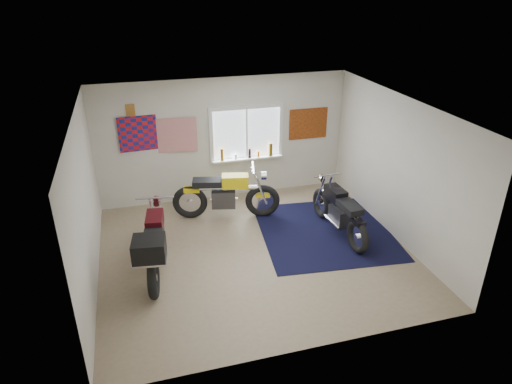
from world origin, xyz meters
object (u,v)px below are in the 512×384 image
object	(u,v)px
yellow_triumph	(226,196)
black_chrome_bike	(339,212)
navy_rug	(325,231)
maroon_tourer	(154,245)

from	to	relation	value
yellow_triumph	black_chrome_bike	distance (m)	2.33
navy_rug	yellow_triumph	xyz separation A→B (m)	(-1.75, 1.15, 0.49)
navy_rug	black_chrome_bike	size ratio (longest dim) A/B	1.26
yellow_triumph	maroon_tourer	xyz separation A→B (m)	(-1.57, -1.69, 0.09)
black_chrome_bike	maroon_tourer	distance (m)	3.55
navy_rug	black_chrome_bike	bearing A→B (deg)	-28.44
navy_rug	yellow_triumph	bearing A→B (deg)	146.78
navy_rug	black_chrome_bike	xyz separation A→B (m)	(0.21, -0.11, 0.46)
navy_rug	yellow_triumph	world-z (taller)	yellow_triumph
black_chrome_bike	yellow_triumph	bearing A→B (deg)	53.05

